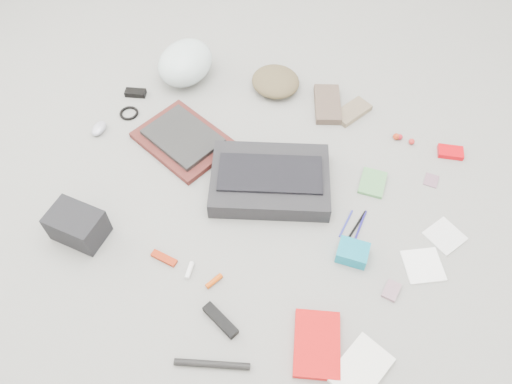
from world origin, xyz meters
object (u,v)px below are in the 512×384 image
at_px(messenger_bag, 270,180).
at_px(laptop, 183,137).
at_px(bike_helmet, 185,63).
at_px(book_red, 317,344).
at_px(accordion_wallet, 353,253).
at_px(camera_bag, 77,225).

distance_m(messenger_bag, laptop, 0.44).
relative_size(bike_helmet, book_red, 1.30).
bearing_deg(accordion_wallet, laptop, 158.58).
xyz_separation_m(bike_helmet, book_red, (1.01, -0.97, -0.08)).
bearing_deg(bike_helmet, laptop, -58.34).
distance_m(camera_bag, book_red, 0.96).
bearing_deg(accordion_wallet, book_red, -96.14).
relative_size(book_red, accordion_wallet, 2.03).
distance_m(laptop, bike_helmet, 0.42).
relative_size(messenger_bag, camera_bag, 2.43).
relative_size(messenger_bag, bike_helmet, 1.60).
relative_size(messenger_bag, accordion_wallet, 4.23).
distance_m(laptop, accordion_wallet, 0.86).
height_order(messenger_bag, laptop, messenger_bag).
relative_size(bike_helmet, accordion_wallet, 2.65).
xyz_separation_m(messenger_bag, camera_bag, (-0.56, -0.49, 0.02)).
bearing_deg(accordion_wallet, bike_helmet, 143.59).
height_order(book_red, accordion_wallet, accordion_wallet).
height_order(laptop, book_red, laptop).
height_order(messenger_bag, book_red, messenger_bag).
relative_size(messenger_bag, laptop, 1.54).
bearing_deg(laptop, camera_bag, -83.33).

